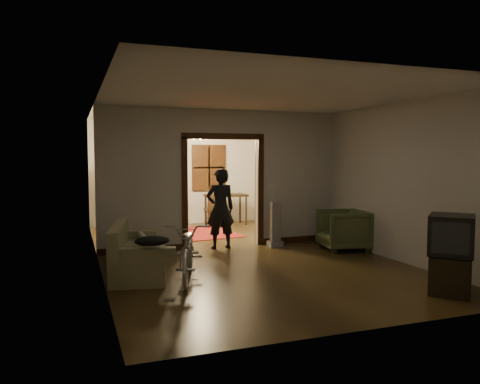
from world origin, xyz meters
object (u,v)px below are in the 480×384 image
bicycle (189,250)px  armchair (343,230)px  locker (146,195)px  desk (226,210)px  person (220,209)px  sofa (140,249)px

bicycle → armchair: size_ratio=1.94×
armchair → locker: bearing=-131.2°
armchair → desk: bearing=-154.6°
bicycle → locker: (0.15, 5.27, 0.42)m
bicycle → person: bearing=78.3°
sofa → desk: size_ratio=1.59×
bicycle → locker: locker is taller
person → desk: bearing=-110.8°
sofa → armchair: (4.06, 0.59, -0.00)m
bicycle → locker: bearing=105.2°
locker → desk: size_ratio=1.56×
sofa → desk: (2.94, 4.65, 0.01)m
desk → locker: bearing=166.5°
bicycle → person: (1.17, 2.15, 0.36)m
armchair → sofa: bearing=-71.7°
sofa → bicycle: size_ratio=1.03×
bicycle → desk: 5.74m
locker → sofa: bearing=-80.8°
sofa → armchair: bearing=19.2°
armchair → desk: 4.22m
locker → armchair: bearing=-32.5°
bicycle → armchair: bearing=36.0°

